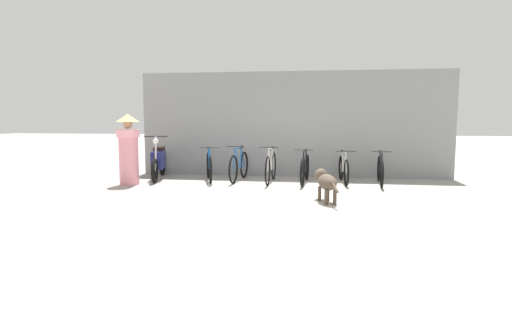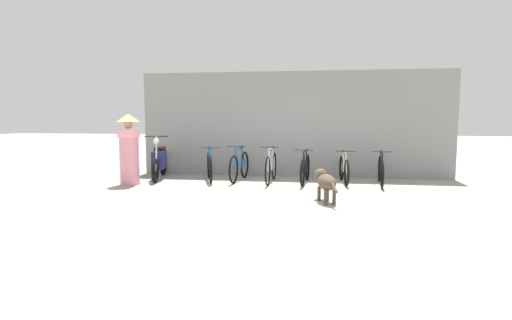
{
  "view_description": "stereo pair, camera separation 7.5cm",
  "coord_description": "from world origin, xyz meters",
  "px_view_note": "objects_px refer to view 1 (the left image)",
  "views": [
    {
      "loc": [
        0.54,
        -7.56,
        1.59
      ],
      "look_at": [
        -0.7,
        1.25,
        0.65
      ],
      "focal_mm": 28.0,
      "sensor_mm": 36.0,
      "label": 1
    },
    {
      "loc": [
        0.61,
        -7.55,
        1.59
      ],
      "look_at": [
        -0.7,
        1.25,
        0.65
      ],
      "focal_mm": 28.0,
      "sensor_mm": 36.0,
      "label": 2
    }
  ],
  "objects_px": {
    "bicycle_0": "(209,167)",
    "bicycle_2": "(271,167)",
    "bicycle_4": "(344,169)",
    "person_in_robes": "(128,148)",
    "motorcycle": "(159,162)",
    "bicycle_5": "(380,170)",
    "bicycle_1": "(239,166)",
    "bicycle_3": "(305,169)",
    "stray_dog": "(326,181)"
  },
  "relations": [
    {
      "from": "motorcycle",
      "to": "person_in_robes",
      "type": "relative_size",
      "value": 1.13
    },
    {
      "from": "bicycle_0",
      "to": "motorcycle",
      "type": "bearing_deg",
      "value": -111.62
    },
    {
      "from": "bicycle_3",
      "to": "stray_dog",
      "type": "bearing_deg",
      "value": 16.37
    },
    {
      "from": "bicycle_1",
      "to": "bicycle_4",
      "type": "distance_m",
      "value": 2.61
    },
    {
      "from": "bicycle_0",
      "to": "bicycle_4",
      "type": "relative_size",
      "value": 1.0
    },
    {
      "from": "bicycle_3",
      "to": "bicycle_4",
      "type": "bearing_deg",
      "value": 105.93
    },
    {
      "from": "bicycle_0",
      "to": "bicycle_5",
      "type": "bearing_deg",
      "value": 71.65
    },
    {
      "from": "bicycle_2",
      "to": "bicycle_1",
      "type": "bearing_deg",
      "value": -100.92
    },
    {
      "from": "person_in_robes",
      "to": "bicycle_1",
      "type": "bearing_deg",
      "value": -171.1
    },
    {
      "from": "stray_dog",
      "to": "bicycle_3",
      "type": "bearing_deg",
      "value": -6.18
    },
    {
      "from": "bicycle_1",
      "to": "bicycle_3",
      "type": "distance_m",
      "value": 1.68
    },
    {
      "from": "bicycle_4",
      "to": "bicycle_5",
      "type": "bearing_deg",
      "value": 78.32
    },
    {
      "from": "stray_dog",
      "to": "person_in_robes",
      "type": "distance_m",
      "value": 4.82
    },
    {
      "from": "bicycle_0",
      "to": "bicycle_1",
      "type": "distance_m",
      "value": 0.76
    },
    {
      "from": "bicycle_2",
      "to": "motorcycle",
      "type": "bearing_deg",
      "value": -91.03
    },
    {
      "from": "bicycle_3",
      "to": "stray_dog",
      "type": "height_order",
      "value": "bicycle_3"
    },
    {
      "from": "bicycle_3",
      "to": "bicycle_4",
      "type": "height_order",
      "value": "bicycle_3"
    },
    {
      "from": "bicycle_0",
      "to": "bicycle_2",
      "type": "relative_size",
      "value": 0.91
    },
    {
      "from": "bicycle_1",
      "to": "bicycle_3",
      "type": "xyz_separation_m",
      "value": [
        1.67,
        -0.19,
        -0.02
      ]
    },
    {
      "from": "motorcycle",
      "to": "person_in_robes",
      "type": "height_order",
      "value": "person_in_robes"
    },
    {
      "from": "bicycle_1",
      "to": "person_in_robes",
      "type": "relative_size",
      "value": 1.01
    },
    {
      "from": "bicycle_4",
      "to": "person_in_robes",
      "type": "height_order",
      "value": "person_in_robes"
    },
    {
      "from": "bicycle_1",
      "to": "bicycle_4",
      "type": "xyz_separation_m",
      "value": [
        2.61,
        -0.01,
        -0.03
      ]
    },
    {
      "from": "bicycle_2",
      "to": "bicycle_4",
      "type": "relative_size",
      "value": 1.1
    },
    {
      "from": "motorcycle",
      "to": "bicycle_1",
      "type": "bearing_deg",
      "value": 77.63
    },
    {
      "from": "bicycle_2",
      "to": "motorcycle",
      "type": "height_order",
      "value": "motorcycle"
    },
    {
      "from": "bicycle_1",
      "to": "motorcycle",
      "type": "xyz_separation_m",
      "value": [
        -2.13,
        -0.03,
        0.09
      ]
    },
    {
      "from": "bicycle_0",
      "to": "stray_dog",
      "type": "xyz_separation_m",
      "value": [
        2.85,
        -2.22,
        0.04
      ]
    },
    {
      "from": "bicycle_1",
      "to": "stray_dog",
      "type": "relative_size",
      "value": 1.59
    },
    {
      "from": "bicycle_2",
      "to": "motorcycle",
      "type": "distance_m",
      "value": 2.97
    },
    {
      "from": "bicycle_1",
      "to": "bicycle_2",
      "type": "bearing_deg",
      "value": 82.22
    },
    {
      "from": "bicycle_5",
      "to": "person_in_robes",
      "type": "height_order",
      "value": "person_in_robes"
    },
    {
      "from": "bicycle_1",
      "to": "bicycle_4",
      "type": "bearing_deg",
      "value": 95.14
    },
    {
      "from": "bicycle_0",
      "to": "bicycle_4",
      "type": "height_order",
      "value": "bicycle_0"
    },
    {
      "from": "bicycle_1",
      "to": "stray_dog",
      "type": "xyz_separation_m",
      "value": [
        2.1,
        -2.34,
        0.03
      ]
    },
    {
      "from": "bicycle_1",
      "to": "person_in_robes",
      "type": "height_order",
      "value": "person_in_robes"
    },
    {
      "from": "bicycle_0",
      "to": "stray_dog",
      "type": "distance_m",
      "value": 3.61
    },
    {
      "from": "motorcycle",
      "to": "stray_dog",
      "type": "bearing_deg",
      "value": 48.25
    },
    {
      "from": "bicycle_1",
      "to": "bicycle_3",
      "type": "bearing_deg",
      "value": 88.82
    },
    {
      "from": "bicycle_2",
      "to": "bicycle_3",
      "type": "distance_m",
      "value": 0.83
    },
    {
      "from": "bicycle_5",
      "to": "bicycle_1",
      "type": "bearing_deg",
      "value": -86.74
    },
    {
      "from": "person_in_robes",
      "to": "bicycle_4",
      "type": "bearing_deg",
      "value": 178.35
    },
    {
      "from": "bicycle_2",
      "to": "bicycle_3",
      "type": "xyz_separation_m",
      "value": [
        0.83,
        0.0,
        -0.03
      ]
    },
    {
      "from": "bicycle_0",
      "to": "bicycle_1",
      "type": "xyz_separation_m",
      "value": [
        0.75,
        0.11,
        0.01
      ]
    },
    {
      "from": "bicycle_1",
      "to": "person_in_robes",
      "type": "bearing_deg",
      "value": -63.49
    },
    {
      "from": "bicycle_2",
      "to": "person_in_robes",
      "type": "xyz_separation_m",
      "value": [
        -3.33,
        -0.77,
        0.51
      ]
    },
    {
      "from": "bicycle_0",
      "to": "bicycle_3",
      "type": "distance_m",
      "value": 2.42
    },
    {
      "from": "bicycle_0",
      "to": "bicycle_5",
      "type": "distance_m",
      "value": 4.21
    },
    {
      "from": "bicycle_1",
      "to": "bicycle_5",
      "type": "xyz_separation_m",
      "value": [
        3.46,
        -0.13,
        -0.02
      ]
    },
    {
      "from": "bicycle_5",
      "to": "person_in_robes",
      "type": "relative_size",
      "value": 1.02
    }
  ]
}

